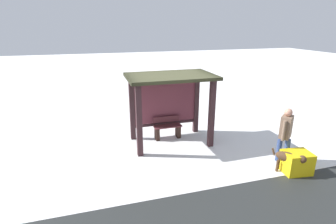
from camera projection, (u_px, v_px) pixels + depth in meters
The scene contains 6 objects.
ground_plane at pixel (170, 142), 8.88m from camera, with size 60.00×60.00×0.00m, color white.
bus_shelter at pixel (169, 92), 8.52m from camera, with size 2.72×1.70×2.28m.
bench_left_inside at pixel (167, 129), 9.10m from camera, with size 0.96×0.35×0.75m.
person_walking at pixel (285, 132), 7.26m from camera, with size 0.51×0.49×1.63m.
dog at pixel (289, 158), 6.90m from camera, with size 0.58×0.75×0.61m.
grit_bin at pixel (296, 162), 6.99m from camera, with size 0.70×0.56×0.58m, color yellow.
Camera 1 is at (-2.38, -7.75, 3.77)m, focal length 28.20 mm.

